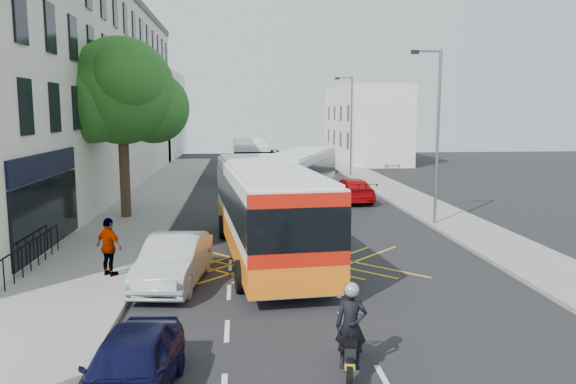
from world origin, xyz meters
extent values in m
plane|color=black|center=(0.00, 0.00, 0.00)|extent=(120.00, 120.00, 0.00)
cube|color=gray|center=(-8.50, 15.00, 0.07)|extent=(5.00, 70.00, 0.15)
cube|color=gray|center=(7.50, 15.00, 0.07)|extent=(3.00, 70.00, 0.15)
cube|color=beige|center=(-14.00, 24.50, 6.50)|extent=(8.00, 45.00, 13.00)
cube|color=black|center=(-9.95, 8.00, 3.40)|extent=(0.12, 7.00, 0.90)
cube|color=black|center=(-9.95, 8.00, 1.60)|extent=(0.12, 7.00, 2.60)
cube|color=silver|center=(-14.00, 55.00, 5.00)|extent=(8.00, 20.00, 10.00)
cube|color=silver|center=(11.00, 48.00, 4.00)|extent=(6.00, 18.00, 8.00)
cylinder|color=#382619|center=(-8.50, 15.00, 2.35)|extent=(0.50, 0.50, 4.40)
sphere|color=#205418|center=(-8.50, 15.00, 6.35)|extent=(5.20, 5.20, 5.20)
sphere|color=#205418|center=(-7.10, 15.80, 5.55)|extent=(3.60, 3.60, 3.60)
sphere|color=#205418|center=(-9.70, 14.40, 5.75)|extent=(3.80, 3.80, 3.80)
sphere|color=#205418|center=(-7.90, 13.70, 6.95)|extent=(3.40, 3.40, 3.40)
sphere|color=#205418|center=(-9.30, 16.10, 7.35)|extent=(3.20, 3.20, 3.20)
cylinder|color=slate|center=(6.30, 12.00, 4.15)|extent=(0.14, 0.14, 8.00)
cylinder|color=slate|center=(5.70, 12.00, 8.05)|extent=(1.20, 0.10, 0.10)
cube|color=black|center=(5.10, 12.00, 8.00)|extent=(0.35, 0.15, 0.18)
cylinder|color=slate|center=(6.30, 32.00, 4.15)|extent=(0.14, 0.14, 8.00)
cylinder|color=slate|center=(5.70, 32.00, 8.05)|extent=(1.20, 0.10, 0.10)
cube|color=black|center=(5.10, 32.00, 8.00)|extent=(0.35, 0.15, 0.18)
cube|color=silver|center=(-1.88, 7.14, 1.83)|extent=(3.91, 12.26, 2.90)
cube|color=silver|center=(-1.88, 7.14, 3.34)|extent=(3.67, 12.00, 0.13)
cube|color=black|center=(-1.88, 7.14, 2.25)|extent=(3.98, 12.32, 1.20)
cube|color=orange|center=(-1.88, 7.14, 0.82)|extent=(3.97, 12.31, 0.82)
cube|color=red|center=(-1.29, 1.17, 1.86)|extent=(2.77, 0.37, 2.74)
cube|color=#FF0C0C|center=(-2.40, 1.05, 1.10)|extent=(0.25, 0.08, 0.25)
cube|color=#FF0C0C|center=(-0.17, 1.27, 1.10)|extent=(0.25, 0.08, 0.25)
cylinder|color=black|center=(-3.56, 10.27, 0.49)|extent=(0.40, 1.01, 0.99)
cylinder|color=black|center=(-0.84, 10.54, 0.49)|extent=(0.40, 1.01, 0.99)
cylinder|color=black|center=(-2.84, 2.97, 0.49)|extent=(0.40, 1.01, 0.99)
cylinder|color=black|center=(-0.12, 3.24, 0.49)|extent=(0.40, 1.01, 0.99)
cube|color=silver|center=(0.67, 19.05, 1.64)|extent=(5.78, 11.01, 2.60)
cube|color=silver|center=(0.67, 19.05, 2.99)|extent=(5.53, 10.74, 0.12)
cube|color=black|center=(0.67, 19.05, 2.01)|extent=(5.86, 11.08, 1.08)
cube|color=#0D82A2|center=(0.67, 19.05, 0.74)|extent=(5.85, 11.07, 0.74)
cube|color=#0DABAD|center=(-1.05, 13.97, 1.67)|extent=(2.39, 0.89, 2.45)
cube|color=#FF0C0C|center=(-1.98, 14.28, 0.98)|extent=(0.26, 0.14, 0.25)
cube|color=#FF0C0C|center=(-0.13, 13.65, 0.98)|extent=(0.26, 0.14, 0.25)
cylinder|color=black|center=(0.45, 22.23, 0.44)|extent=(0.54, 0.92, 0.88)
cylinder|color=black|center=(2.78, 21.45, 0.44)|extent=(0.54, 0.92, 0.88)
cylinder|color=black|center=(-1.66, 16.01, 0.44)|extent=(0.54, 0.92, 0.88)
cylinder|color=black|center=(0.67, 15.22, 0.44)|extent=(0.54, 0.92, 0.88)
cube|color=silver|center=(-2.00, 31.49, 1.65)|extent=(2.61, 10.89, 2.62)
cube|color=silver|center=(-2.00, 31.49, 3.01)|extent=(2.41, 10.67, 0.12)
cube|color=black|center=(-2.00, 31.49, 2.02)|extent=(2.67, 10.95, 1.09)
cube|color=#0C769B|center=(-2.00, 31.49, 0.74)|extent=(2.66, 10.94, 0.74)
cube|color=silver|center=(-1.93, 26.09, 1.68)|extent=(2.51, 0.13, 2.47)
cube|color=#FF0C0C|center=(-2.91, 26.07, 0.99)|extent=(0.25, 0.06, 0.25)
cube|color=#FF0C0C|center=(-0.94, 26.10, 0.99)|extent=(0.25, 0.06, 0.25)
cylinder|color=black|center=(-3.27, 34.44, 0.44)|extent=(0.29, 0.89, 0.89)
cylinder|color=black|center=(-0.80, 34.47, 0.44)|extent=(0.29, 0.89, 0.89)
cylinder|color=black|center=(-3.19, 27.82, 0.44)|extent=(0.29, 0.89, 0.89)
cylinder|color=black|center=(-0.72, 27.86, 0.44)|extent=(0.29, 0.89, 0.89)
cylinder|color=black|center=(-0.79, -3.23, 0.33)|extent=(0.26, 0.67, 0.66)
cylinder|color=black|center=(-0.46, -1.73, 0.33)|extent=(0.26, 0.67, 0.66)
cube|color=black|center=(-0.62, -2.48, 0.63)|extent=(0.49, 1.25, 0.23)
cube|color=black|center=(-0.57, -2.23, 0.82)|extent=(0.38, 0.51, 0.20)
cube|color=black|center=(-0.68, -2.73, 0.77)|extent=(0.37, 0.56, 0.10)
cylinder|color=slate|center=(-0.47, -1.78, 0.72)|extent=(0.16, 0.45, 0.86)
cylinder|color=slate|center=(-0.50, -1.93, 1.08)|extent=(0.61, 0.17, 0.04)
cube|color=gold|center=(-0.83, -3.40, 0.56)|extent=(0.18, 0.06, 0.13)
imported|color=black|center=(-0.63, -2.53, 1.04)|extent=(0.72, 0.55, 1.77)
sphere|color=#99999E|center=(-0.63, -2.53, 1.79)|extent=(0.31, 0.31, 0.31)
imported|color=black|center=(-4.90, -3.24, 0.66)|extent=(1.87, 4.00, 1.32)
imported|color=#A7ABAF|center=(-4.90, 3.90, 0.77)|extent=(2.21, 4.83, 1.54)
imported|color=#B1070A|center=(3.84, 19.63, 0.70)|extent=(2.41, 5.01, 1.41)
imported|color=#3D4044|center=(0.58, 44.49, 0.74)|extent=(2.69, 5.43, 1.48)
imported|color=#93969A|center=(4.71, 36.89, 0.64)|extent=(1.95, 3.93, 1.29)
imported|color=gray|center=(-7.00, 4.58, 1.09)|extent=(1.15, 1.03, 1.87)
camera|label=1|loc=(-2.86, -13.23, 5.33)|focal=35.00mm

